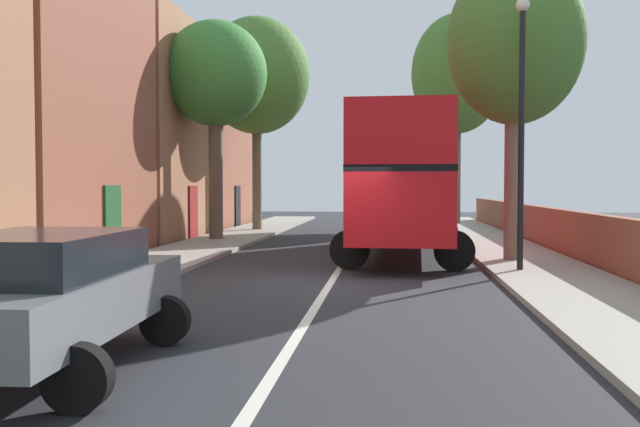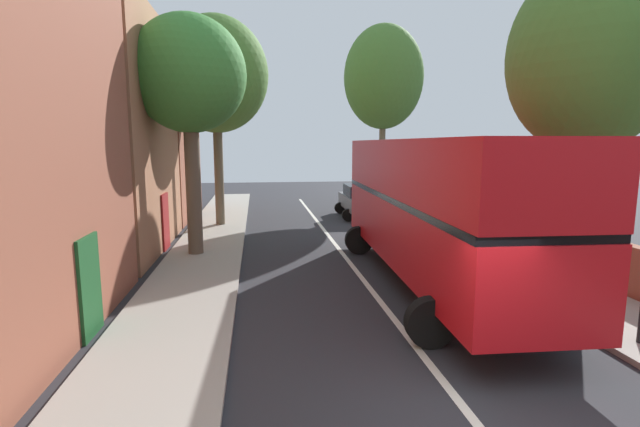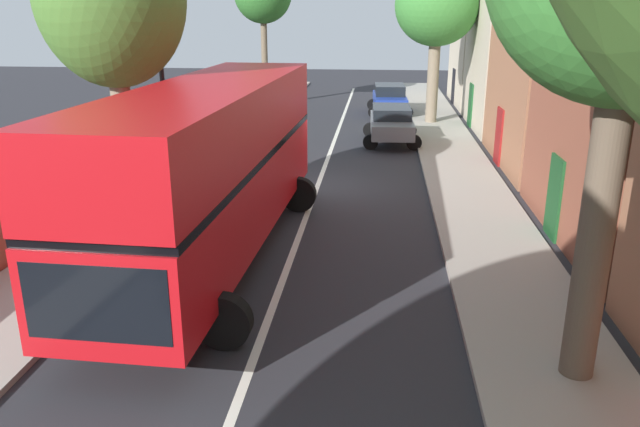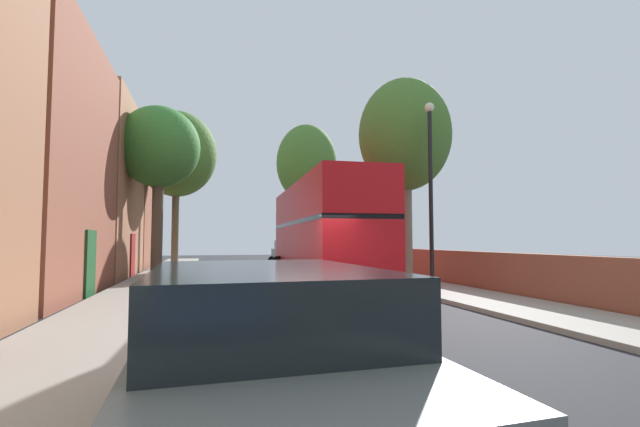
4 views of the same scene
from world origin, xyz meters
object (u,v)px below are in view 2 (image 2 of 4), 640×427
Objects in this scene: street_tree_right_1 at (589,59)px; street_tree_right_3 at (383,78)px; street_tree_left_2 at (216,75)px; street_tree_left_4 at (189,77)px; parked_car_grey_right_2 at (361,199)px; double_decker_bus at (431,202)px.

street_tree_right_3 is (0.15, 17.98, 2.04)m from street_tree_right_1.
street_tree_left_2 is 1.19× the size of street_tree_left_4.
parked_car_grey_right_2 is 0.54× the size of street_tree_left_4.
street_tree_right_3 reaches higher than street_tree_left_2.
street_tree_right_1 is 0.99× the size of street_tree_left_4.
double_decker_bus is at bearing -100.66° from street_tree_right_3.
double_decker_bus is 1.43× the size of street_tree_right_1.
street_tree_right_3 is 1.35× the size of street_tree_left_4.
street_tree_left_2 is at bearing -148.96° from street_tree_right_3.
street_tree_right_3 is at bearing 31.04° from street_tree_left_2.
street_tree_left_4 is (-9.92, -11.63, -1.74)m from street_tree_right_3.
street_tree_left_4 is at bearing 147.97° from double_decker_bus.
street_tree_right_3 is (9.51, 5.72, 0.85)m from street_tree_left_2.
street_tree_left_2 reaches higher than street_tree_left_4.
parked_car_grey_right_2 is 0.54× the size of street_tree_right_1.
parked_car_grey_right_2 is 9.67m from street_tree_left_2.
street_tree_left_4 reaches higher than street_tree_right_1.
parked_car_grey_right_2 is at bearing 86.23° from double_decker_bus.
street_tree_right_1 is 0.84× the size of street_tree_left_2.
street_tree_left_2 is (-9.35, 12.26, 1.19)m from street_tree_right_1.
double_decker_bus is 2.64× the size of parked_car_grey_right_2.
street_tree_right_1 is (2.85, -2.02, 3.50)m from double_decker_bus.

